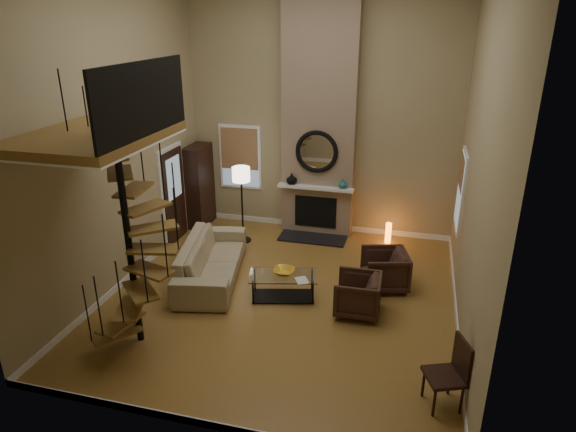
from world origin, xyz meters
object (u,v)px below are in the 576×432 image
(accent_lamp, at_px, (388,233))
(coffee_table, at_px, (283,283))
(hutch, at_px, (199,186))
(armchair_near, at_px, (389,270))
(side_chair, at_px, (451,371))
(sofa, at_px, (211,259))
(floor_lamp, at_px, (241,180))
(armchair_far, at_px, (362,295))

(accent_lamp, bearing_deg, coffee_table, -120.11)
(hutch, xyz_separation_m, accent_lamp, (4.44, 0.00, -0.70))
(armchair_near, relative_size, side_chair, 0.82)
(sofa, bearing_deg, side_chair, -131.14)
(floor_lamp, bearing_deg, armchair_far, -38.33)
(armchair_near, distance_m, armchair_far, 1.09)
(armchair_near, bearing_deg, coffee_table, -80.03)
(armchair_near, xyz_separation_m, floor_lamp, (-3.28, 1.27, 1.06))
(armchair_near, bearing_deg, accent_lamp, 168.36)
(hutch, distance_m, accent_lamp, 4.49)
(armchair_far, distance_m, side_chair, 2.30)
(armchair_far, relative_size, side_chair, 0.77)
(coffee_table, xyz_separation_m, floor_lamp, (-1.50, 2.13, 1.13))
(armchair_far, bearing_deg, armchair_near, 158.71)
(armchair_far, xyz_separation_m, coffee_table, (-1.41, 0.17, -0.07))
(hutch, bearing_deg, sofa, -62.24)
(sofa, xyz_separation_m, coffee_table, (1.52, -0.37, -0.11))
(floor_lamp, xyz_separation_m, side_chair, (4.26, -4.16, -0.89))
(armchair_far, xyz_separation_m, accent_lamp, (0.22, 2.98, -0.10))
(armchair_far, height_order, accent_lamp, armchair_far)
(hutch, xyz_separation_m, armchair_far, (4.22, -2.98, -0.60))
(coffee_table, distance_m, floor_lamp, 2.84)
(sofa, bearing_deg, armchair_near, -93.47)
(accent_lamp, bearing_deg, sofa, -142.20)
(armchair_near, xyz_separation_m, armchair_far, (-0.37, -1.03, 0.00))
(armchair_near, height_order, accent_lamp, armchair_near)
(sofa, xyz_separation_m, armchair_near, (3.30, 0.49, -0.04))
(hutch, bearing_deg, armchair_far, -35.26)
(armchair_far, bearing_deg, floor_lamp, -129.96)
(armchair_near, relative_size, floor_lamp, 0.47)
(side_chair, bearing_deg, accent_lamp, 103.11)
(sofa, height_order, floor_lamp, floor_lamp)
(hutch, relative_size, accent_lamp, 4.29)
(armchair_near, distance_m, floor_lamp, 3.67)
(floor_lamp, bearing_deg, accent_lamp, 12.27)
(armchair_near, relative_size, coffee_table, 0.62)
(hutch, height_order, armchair_far, hutch)
(coffee_table, relative_size, floor_lamp, 0.76)
(hutch, xyz_separation_m, floor_lamp, (1.30, -0.68, 0.46))
(side_chair, bearing_deg, armchair_near, 108.85)
(armchair_near, bearing_deg, sofa, -97.37)
(sofa, bearing_deg, floor_lamp, -12.49)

